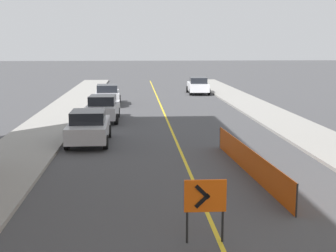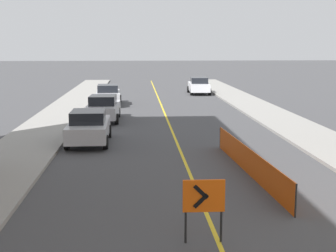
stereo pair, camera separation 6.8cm
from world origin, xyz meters
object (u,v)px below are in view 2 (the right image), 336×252
object	(u,v)px
arrow_barricade_primary	(204,199)
parked_car_curb_mid	(103,108)
parked_car_opposite_side	(199,86)
parked_car_curb_far	(108,95)
parked_car_curb_near	(89,127)

from	to	relation	value
arrow_barricade_primary	parked_car_curb_mid	bearing A→B (deg)	101.69
parked_car_opposite_side	arrow_barricade_primary	bearing A→B (deg)	-94.70
arrow_barricade_primary	parked_car_curb_far	world-z (taller)	parked_car_curb_far
parked_car_curb_near	parked_car_curb_mid	world-z (taller)	same
parked_car_curb_far	parked_car_opposite_side	bearing A→B (deg)	41.10
parked_car_curb_far	parked_car_opposite_side	world-z (taller)	same
parked_car_curb_near	parked_car_curb_far	bearing A→B (deg)	89.34
parked_car_curb_far	arrow_barricade_primary	bearing A→B (deg)	-84.51
arrow_barricade_primary	parked_car_curb_far	distance (m)	26.21
parked_car_curb_near	arrow_barricade_primary	bearing A→B (deg)	-72.21
parked_car_curb_near	parked_car_opposite_side	size ratio (longest dim) A/B	0.99
parked_car_curb_near	parked_car_curb_mid	size ratio (longest dim) A/B	0.99
parked_car_curb_near	parked_car_opposite_side	bearing A→B (deg)	69.36
parked_car_curb_far	parked_car_curb_near	bearing A→B (deg)	-92.93
parked_car_curb_mid	parked_car_opposite_side	distance (m)	17.49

